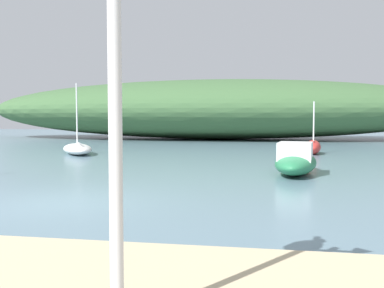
% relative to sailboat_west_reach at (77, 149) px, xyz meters
% --- Properties ---
extents(ground_plane, '(120.00, 120.00, 0.00)m').
position_rel_sailboat_west_reach_xyz_m(ground_plane, '(5.47, -13.11, -0.30)').
color(ground_plane, slate).
extents(distant_hill, '(45.09, 14.44, 5.60)m').
position_rel_sailboat_west_reach_xyz_m(distant_hill, '(5.35, 18.90, 2.50)').
color(distant_hill, '#3D6038').
rests_on(distant_hill, ground).
extents(sailboat_west_reach, '(3.37, 4.26, 3.92)m').
position_rel_sailboat_west_reach_xyz_m(sailboat_west_reach, '(0.00, 0.00, 0.00)').
color(sailboat_west_reach, white).
rests_on(sailboat_west_reach, ground).
extents(motorboat_mid_channel, '(1.97, 4.17, 1.16)m').
position_rel_sailboat_west_reach_xyz_m(motorboat_mid_channel, '(11.40, -6.68, 0.17)').
color(motorboat_mid_channel, '#287A4C').
rests_on(motorboat_mid_channel, ground).
extents(sailboat_centre_water, '(1.00, 2.52, 2.92)m').
position_rel_sailboat_west_reach_xyz_m(sailboat_centre_water, '(12.92, 2.32, 0.10)').
color(sailboat_centre_water, '#B72D28').
rests_on(sailboat_centre_water, ground).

